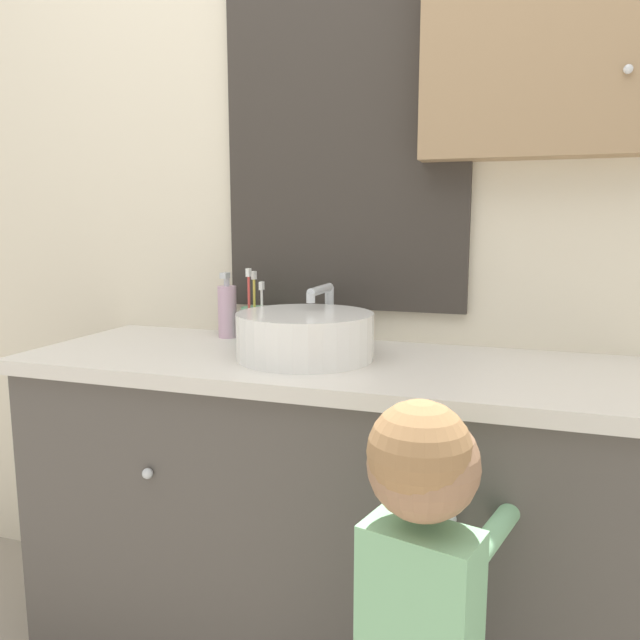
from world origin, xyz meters
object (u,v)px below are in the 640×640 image
object	(u,v)px
toothbrush_holder	(256,322)
child_figure	(421,594)
sink_basin	(306,334)
soap_dispenser	(227,311)

from	to	relation	value
toothbrush_holder	child_figure	size ratio (longest dim) A/B	0.22
sink_basin	soap_dispenser	distance (m)	0.35
sink_basin	soap_dispenser	bearing A→B (deg)	148.67
sink_basin	child_figure	world-z (taller)	sink_basin
sink_basin	soap_dispenser	xyz separation A→B (m)	(-0.30, 0.18, 0.02)
sink_basin	child_figure	bearing A→B (deg)	-52.07
sink_basin	toothbrush_holder	size ratio (longest dim) A/B	1.90
toothbrush_holder	child_figure	world-z (taller)	toothbrush_holder
sink_basin	toothbrush_holder	world-z (taller)	toothbrush_holder
soap_dispenser	child_figure	world-z (taller)	soap_dispenser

